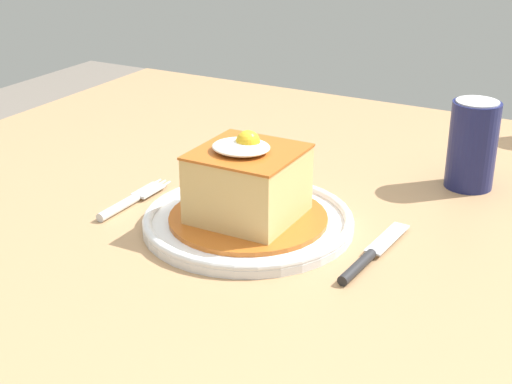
{
  "coord_description": "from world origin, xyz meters",
  "views": [
    {
      "loc": [
        0.34,
        -0.78,
        1.15
      ],
      "look_at": [
        -0.07,
        -0.04,
        0.79
      ],
      "focal_mm": 51.92,
      "sensor_mm": 36.0,
      "label": 1
    }
  ],
  "objects_px": {
    "soda_can": "(473,145)",
    "knife": "(366,258)",
    "main_plate": "(248,221)",
    "fork": "(129,202)"
  },
  "relations": [
    {
      "from": "soda_can",
      "to": "fork",
      "type": "bearing_deg",
      "value": -143.15
    },
    {
      "from": "fork",
      "to": "soda_can",
      "type": "distance_m",
      "value": 0.47
    },
    {
      "from": "main_plate",
      "to": "knife",
      "type": "xyz_separation_m",
      "value": [
        0.16,
        -0.02,
        -0.0
      ]
    },
    {
      "from": "fork",
      "to": "knife",
      "type": "bearing_deg",
      "value": 0.47
    },
    {
      "from": "main_plate",
      "to": "knife",
      "type": "relative_size",
      "value": 1.57
    },
    {
      "from": "soda_can",
      "to": "knife",
      "type": "bearing_deg",
      "value": -99.06
    },
    {
      "from": "knife",
      "to": "soda_can",
      "type": "distance_m",
      "value": 0.29
    },
    {
      "from": "fork",
      "to": "main_plate",
      "type": "bearing_deg",
      "value": 6.56
    },
    {
      "from": "main_plate",
      "to": "knife",
      "type": "bearing_deg",
      "value": -5.95
    },
    {
      "from": "fork",
      "to": "knife",
      "type": "height_order",
      "value": "same"
    }
  ]
}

